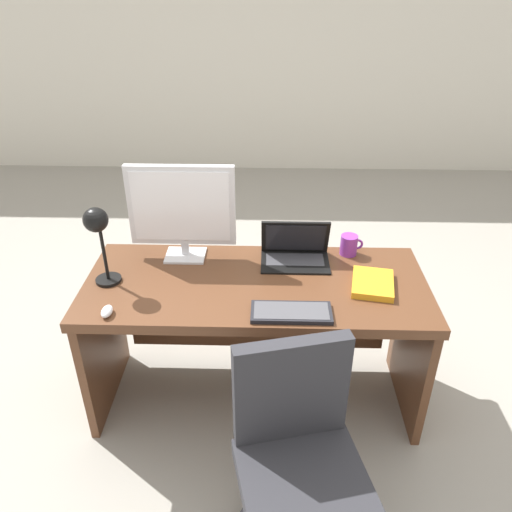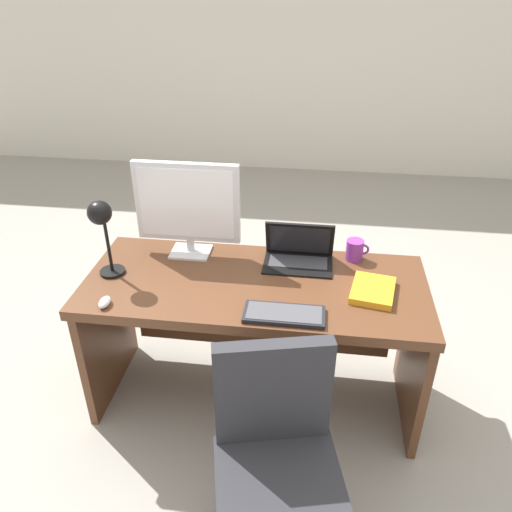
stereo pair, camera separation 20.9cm
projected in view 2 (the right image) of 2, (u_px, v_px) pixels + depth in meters
ground at (280, 258)px, 4.03m from camera, size 12.00×12.00×0.00m
back_wall at (302, 36)px, 5.10m from camera, size 10.00×0.10×2.80m
desk at (256, 310)px, 2.50m from camera, size 1.62×0.69×0.74m
monitor at (187, 205)px, 2.46m from camera, size 0.52×0.16×0.49m
laptop at (299, 250)px, 2.50m from camera, size 0.34×0.23×0.21m
keyboard at (284, 314)px, 2.13m from camera, size 0.35×0.15×0.02m
mouse at (105, 302)px, 2.19m from camera, size 0.05×0.08×0.04m
desk_lamp at (102, 223)px, 2.27m from camera, size 0.12×0.14×0.39m
book at (373, 290)px, 2.27m from camera, size 0.23×0.27×0.03m
coffee_mug at (355, 250)px, 2.52m from camera, size 0.12×0.09×0.10m
office_chair at (277, 482)px, 1.88m from camera, size 0.56×0.57×0.90m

